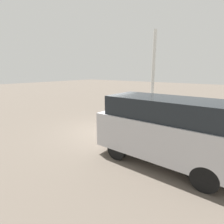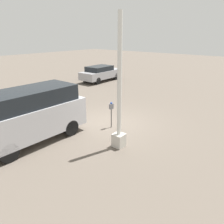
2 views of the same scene
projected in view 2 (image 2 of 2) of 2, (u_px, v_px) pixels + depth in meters
The scene contains 5 objects.
ground_plane at pixel (112, 122), 11.28m from camera, with size 80.00×80.00×0.00m, color #60564C.
parking_meter_near at pixel (111, 109), 10.39m from camera, with size 0.22×0.14×1.29m.
lamp_post at pixel (119, 108), 8.35m from camera, with size 0.44×0.44×5.08m.
parked_van at pixel (30, 114), 8.96m from camera, with size 4.58×1.85×2.26m.
car_distant at pixel (101, 73), 20.83m from camera, with size 4.40×1.86×1.44m.
Camera 2 is at (8.02, 6.66, 4.35)m, focal length 35.00 mm.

